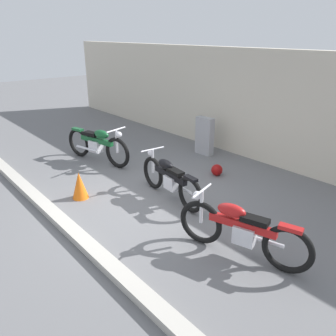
{
  "coord_description": "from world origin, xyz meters",
  "views": [
    {
      "loc": [
        4.82,
        -3.45,
        3.1
      ],
      "look_at": [
        -0.06,
        0.7,
        0.55
      ],
      "focal_mm": 36.62,
      "sensor_mm": 36.0,
      "label": 1
    }
  ],
  "objects_px": {
    "motorcycle_green": "(97,144)",
    "stone_marker": "(205,136)",
    "helmet": "(217,170)",
    "motorcycle_black": "(170,179)",
    "motorcycle_red": "(241,230)",
    "traffic_cone": "(80,185)"
  },
  "relations": [
    {
      "from": "traffic_cone",
      "to": "motorcycle_black",
      "type": "height_order",
      "value": "motorcycle_black"
    },
    {
      "from": "stone_marker",
      "to": "helmet",
      "type": "relative_size",
      "value": 3.79
    },
    {
      "from": "motorcycle_black",
      "to": "motorcycle_green",
      "type": "distance_m",
      "value": 2.76
    },
    {
      "from": "traffic_cone",
      "to": "motorcycle_red",
      "type": "bearing_deg",
      "value": 15.42
    },
    {
      "from": "motorcycle_green",
      "to": "traffic_cone",
      "type": "bearing_deg",
      "value": -52.83
    },
    {
      "from": "helmet",
      "to": "traffic_cone",
      "type": "height_order",
      "value": "traffic_cone"
    },
    {
      "from": "traffic_cone",
      "to": "motorcycle_green",
      "type": "xyz_separation_m",
      "value": [
        -1.59,
        1.32,
        0.19
      ]
    },
    {
      "from": "traffic_cone",
      "to": "motorcycle_green",
      "type": "distance_m",
      "value": 2.07
    },
    {
      "from": "traffic_cone",
      "to": "stone_marker",
      "type": "bearing_deg",
      "value": 93.98
    },
    {
      "from": "motorcycle_green",
      "to": "motorcycle_black",
      "type": "bearing_deg",
      "value": -12.49
    },
    {
      "from": "stone_marker",
      "to": "motorcycle_green",
      "type": "distance_m",
      "value": 2.83
    },
    {
      "from": "traffic_cone",
      "to": "motorcycle_black",
      "type": "distance_m",
      "value": 1.79
    },
    {
      "from": "motorcycle_green",
      "to": "helmet",
      "type": "bearing_deg",
      "value": 19.14
    },
    {
      "from": "motorcycle_green",
      "to": "stone_marker",
      "type": "bearing_deg",
      "value": 48.8
    },
    {
      "from": "motorcycle_black",
      "to": "motorcycle_green",
      "type": "height_order",
      "value": "motorcycle_green"
    },
    {
      "from": "helmet",
      "to": "motorcycle_green",
      "type": "distance_m",
      "value": 3.07
    },
    {
      "from": "motorcycle_black",
      "to": "motorcycle_red",
      "type": "distance_m",
      "value": 2.14
    },
    {
      "from": "helmet",
      "to": "traffic_cone",
      "type": "bearing_deg",
      "value": -108.44
    },
    {
      "from": "motorcycle_black",
      "to": "motorcycle_red",
      "type": "relative_size",
      "value": 0.99
    },
    {
      "from": "helmet",
      "to": "traffic_cone",
      "type": "relative_size",
      "value": 0.48
    },
    {
      "from": "motorcycle_black",
      "to": "motorcycle_red",
      "type": "bearing_deg",
      "value": 173.52
    },
    {
      "from": "stone_marker",
      "to": "traffic_cone",
      "type": "relative_size",
      "value": 1.84
    }
  ]
}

